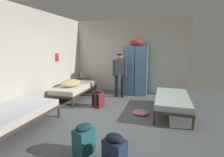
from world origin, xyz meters
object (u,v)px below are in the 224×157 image
shelf_unit (83,82)px  bed_left_front (16,115)px  bed_left_rear (75,88)px  lotion_bottle (84,75)px  bed_right (172,100)px  person_traveler (120,71)px  water_bottle (81,74)px  backpack_navy (114,153)px  clothes_pile_pink (140,112)px  bedding_heap (71,83)px  backpack_teal (84,140)px  locker_bank (136,69)px  backpack_maroon (98,99)px

shelf_unit → bed_left_front: (0.25, -3.69, 0.04)m
bed_left_rear → lotion_bottle: size_ratio=12.29×
bed_right → person_traveler: person_traveler is taller
water_bottle → backpack_navy: (2.67, -4.22, -0.41)m
bed_left_rear → bed_right: bearing=-8.0°
lotion_bottle → clothes_pile_pink: 3.29m
bedding_heap → backpack_navy: bedding_heap is taller
shelf_unit → backpack_teal: 4.49m
lotion_bottle → clothes_pile_pink: lotion_bottle is taller
locker_bank → backpack_navy: bearing=-84.9°
bed_left_rear → clothes_pile_pink: size_ratio=4.35×
lotion_bottle → bed_left_front: bearing=-87.2°
bed_left_rear → lotion_bottle: bearing=99.2°
shelf_unit → clothes_pile_pink: shelf_unit is taller
backpack_maroon → backpack_navy: bearing=-63.7°
water_bottle → bed_right: bearing=-24.5°
bed_left_rear → backpack_navy: backpack_navy is taller
bedding_heap → backpack_maroon: bearing=-18.4°
bed_left_rear → clothes_pile_pink: bearing=-18.4°
locker_bank → bed_right: bearing=-52.0°
water_bottle → lotion_bottle: water_bottle is taller
clothes_pile_pink → locker_bank: bearing=103.4°
bed_left_front → bedding_heap: (-0.04, 2.34, 0.22)m
shelf_unit → person_traveler: bearing=-17.7°
person_traveler → water_bottle: bearing=162.4°
bed_left_rear → water_bottle: water_bottle is taller
lotion_bottle → backpack_teal: size_ratio=0.28×
locker_bank → backpack_teal: 4.13m
bed_right → lotion_bottle: bearing=155.4°
locker_bank → clothes_pile_pink: locker_bank is taller
bed_left_front → backpack_teal: backpack_teal is taller
bed_left_front → person_traveler: person_traveler is taller
locker_bank → backpack_maroon: (-0.84, -1.78, -0.71)m
backpack_maroon → shelf_unit: bearing=128.3°
backpack_navy → clothes_pile_pink: bearing=87.6°
bed_left_rear → bed_left_front: same height
shelf_unit → water_bottle: 0.34m
water_bottle → lotion_bottle: size_ratio=1.51×
water_bottle → clothes_pile_pink: (2.76, -1.98, -0.63)m
locker_bank → shelf_unit: bearing=-178.9°
shelf_unit → water_bottle: water_bottle is taller
bed_left_rear → backpack_maroon: backpack_maroon is taller
bed_left_front → backpack_maroon: bearing=60.2°
shelf_unit → person_traveler: (1.73, -0.55, 0.61)m
locker_bank → bed_left_rear: locker_bank is taller
bed_left_front → lotion_bottle: bearing=92.8°
water_bottle → backpack_maroon: size_ratio=0.42×
bed_right → backpack_navy: bearing=-109.3°
bed_right → backpack_teal: backpack_teal is taller
person_traveler → backpack_navy: person_traveler is taller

